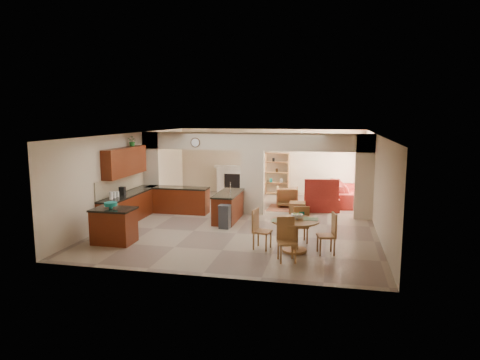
% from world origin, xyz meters
% --- Properties ---
extents(floor, '(10.00, 10.00, 0.00)m').
position_xyz_m(floor, '(0.00, 0.00, 0.00)').
color(floor, gray).
rests_on(floor, ground).
extents(ceiling, '(10.00, 10.00, 0.00)m').
position_xyz_m(ceiling, '(0.00, 0.00, 2.80)').
color(ceiling, white).
rests_on(ceiling, wall_back).
extents(wall_back, '(8.00, 0.00, 8.00)m').
position_xyz_m(wall_back, '(0.00, 5.00, 1.40)').
color(wall_back, '#C6B491').
rests_on(wall_back, floor).
extents(wall_front, '(8.00, 0.00, 8.00)m').
position_xyz_m(wall_front, '(0.00, -5.00, 1.40)').
color(wall_front, '#C6B491').
rests_on(wall_front, floor).
extents(wall_left, '(0.00, 10.00, 10.00)m').
position_xyz_m(wall_left, '(-4.00, 0.00, 1.40)').
color(wall_left, '#C6B491').
rests_on(wall_left, floor).
extents(wall_right, '(0.00, 10.00, 10.00)m').
position_xyz_m(wall_right, '(4.00, 0.00, 1.40)').
color(wall_right, '#C6B491').
rests_on(wall_right, floor).
extents(partition_left_pier, '(0.60, 0.25, 2.80)m').
position_xyz_m(partition_left_pier, '(-3.70, 1.00, 1.40)').
color(partition_left_pier, '#C6B491').
rests_on(partition_left_pier, floor).
extents(partition_center_pier, '(0.80, 0.25, 2.20)m').
position_xyz_m(partition_center_pier, '(0.00, 1.00, 1.10)').
color(partition_center_pier, '#C6B491').
rests_on(partition_center_pier, floor).
extents(partition_right_pier, '(0.60, 0.25, 2.80)m').
position_xyz_m(partition_right_pier, '(3.70, 1.00, 1.40)').
color(partition_right_pier, '#C6B491').
rests_on(partition_right_pier, floor).
extents(partition_header, '(8.00, 0.25, 0.60)m').
position_xyz_m(partition_header, '(0.00, 1.00, 2.50)').
color(partition_header, '#C6B491').
rests_on(partition_header, partition_center_pier).
extents(kitchen_counter, '(2.52, 3.29, 1.48)m').
position_xyz_m(kitchen_counter, '(-3.26, -0.25, 0.46)').
color(kitchen_counter, '#481A08').
rests_on(kitchen_counter, floor).
extents(upper_cabinets, '(0.35, 2.40, 0.90)m').
position_xyz_m(upper_cabinets, '(-3.82, -0.80, 1.92)').
color(upper_cabinets, '#481A08').
rests_on(upper_cabinets, wall_left).
extents(peninsula, '(0.70, 1.85, 0.91)m').
position_xyz_m(peninsula, '(-0.60, -0.11, 0.46)').
color(peninsula, '#481A08').
rests_on(peninsula, floor).
extents(wall_clock, '(0.34, 0.03, 0.34)m').
position_xyz_m(wall_clock, '(-2.00, 0.85, 2.45)').
color(wall_clock, '#4F331A').
rests_on(wall_clock, partition_header).
extents(rug, '(1.60, 1.30, 0.01)m').
position_xyz_m(rug, '(1.20, 2.10, 0.01)').
color(rug, brown).
rests_on(rug, floor).
extents(fireplace, '(1.60, 0.35, 1.20)m').
position_xyz_m(fireplace, '(-1.60, 4.83, 0.61)').
color(fireplace, beige).
rests_on(fireplace, floor).
extents(shelving_unit, '(1.00, 0.32, 1.80)m').
position_xyz_m(shelving_unit, '(0.35, 4.82, 0.90)').
color(shelving_unit, '#A57A38').
rests_on(shelving_unit, floor).
extents(window_a, '(0.02, 0.90, 1.90)m').
position_xyz_m(window_a, '(3.97, 2.30, 1.20)').
color(window_a, white).
rests_on(window_a, wall_right).
extents(window_b, '(0.02, 0.90, 1.90)m').
position_xyz_m(window_b, '(3.97, 4.00, 1.20)').
color(window_b, white).
rests_on(window_b, wall_right).
extents(glazed_door, '(0.02, 0.70, 2.10)m').
position_xyz_m(glazed_door, '(3.97, 3.15, 1.05)').
color(glazed_door, white).
rests_on(glazed_door, wall_right).
extents(drape_a_left, '(0.10, 0.28, 2.30)m').
position_xyz_m(drape_a_left, '(3.93, 1.70, 1.20)').
color(drape_a_left, '#3D1918').
rests_on(drape_a_left, wall_right).
extents(drape_a_right, '(0.10, 0.28, 2.30)m').
position_xyz_m(drape_a_right, '(3.93, 2.90, 1.20)').
color(drape_a_right, '#3D1918').
rests_on(drape_a_right, wall_right).
extents(drape_b_left, '(0.10, 0.28, 2.30)m').
position_xyz_m(drape_b_left, '(3.93, 3.40, 1.20)').
color(drape_b_left, '#3D1918').
rests_on(drape_b_left, wall_right).
extents(drape_b_right, '(0.10, 0.28, 2.30)m').
position_xyz_m(drape_b_right, '(3.93, 4.60, 1.20)').
color(drape_b_right, '#3D1918').
rests_on(drape_b_right, wall_right).
extents(ceiling_fan, '(1.00, 1.00, 0.10)m').
position_xyz_m(ceiling_fan, '(1.50, 3.00, 2.56)').
color(ceiling_fan, white).
rests_on(ceiling_fan, ceiling).
extents(kitchen_island, '(1.09, 0.78, 0.95)m').
position_xyz_m(kitchen_island, '(-2.98, -3.20, 0.48)').
color(kitchen_island, '#481A08').
rests_on(kitchen_island, floor).
extents(teal_bowl, '(0.34, 0.34, 0.16)m').
position_xyz_m(teal_bowl, '(-3.04, -3.21, 1.03)').
color(teal_bowl, '#128075').
rests_on(teal_bowl, kitchen_island).
extents(trash_can, '(0.34, 0.29, 0.67)m').
position_xyz_m(trash_can, '(-0.46, -1.13, 0.33)').
color(trash_can, '#313234').
rests_on(trash_can, floor).
extents(dining_table, '(1.20, 1.20, 0.82)m').
position_xyz_m(dining_table, '(1.80, -2.91, 0.53)').
color(dining_table, '#A57A38').
rests_on(dining_table, floor).
extents(fruit_bowl, '(0.29, 0.29, 0.16)m').
position_xyz_m(fruit_bowl, '(1.84, -2.85, 0.89)').
color(fruit_bowl, '#7FAB24').
rests_on(fruit_bowl, dining_table).
extents(sofa, '(2.92, 1.45, 0.82)m').
position_xyz_m(sofa, '(3.30, 3.54, 0.41)').
color(sofa, maroon).
rests_on(sofa, floor).
extents(chaise, '(1.30, 1.12, 0.47)m').
position_xyz_m(chaise, '(2.33, 2.04, 0.24)').
color(chaise, maroon).
rests_on(chaise, floor).
extents(armchair, '(0.86, 0.88, 0.74)m').
position_xyz_m(armchair, '(1.05, 2.46, 0.37)').
color(armchair, maroon).
rests_on(armchair, floor).
extents(ottoman, '(0.57, 0.57, 0.40)m').
position_xyz_m(ottoman, '(1.52, 1.31, 0.20)').
color(ottoman, maroon).
rests_on(ottoman, floor).
extents(plant, '(0.38, 0.36, 0.34)m').
position_xyz_m(plant, '(-3.82, -0.23, 2.54)').
color(plant, '#165318').
rests_on(plant, upper_cabinets).
extents(chair_north, '(0.52, 0.52, 1.02)m').
position_xyz_m(chair_north, '(1.88, -2.17, 0.55)').
color(chair_north, '#A57A38').
rests_on(chair_north, floor).
extents(chair_east, '(0.51, 0.51, 1.02)m').
position_xyz_m(chair_east, '(2.65, -2.90, 0.55)').
color(chair_east, '#A57A38').
rests_on(chair_east, floor).
extents(chair_south, '(0.53, 0.53, 1.02)m').
position_xyz_m(chair_south, '(1.66, -3.60, 0.55)').
color(chair_south, '#A57A38').
rests_on(chair_south, floor).
extents(chair_west, '(0.49, 0.49, 1.02)m').
position_xyz_m(chair_west, '(0.88, -2.83, 0.55)').
color(chair_west, '#A57A38').
rests_on(chair_west, floor).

